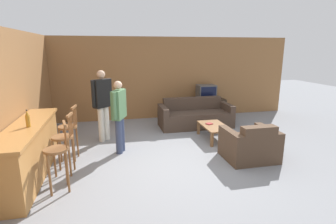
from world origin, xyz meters
TOP-DOWN VIEW (x-y plane):
  - ground_plane at (0.00, 0.00)m, footprint 24.00×24.00m
  - wall_back at (0.00, 3.62)m, footprint 9.40×0.08m
  - wall_left at (-3.10, 1.31)m, footprint 0.08×8.62m
  - bar_counter at (-2.77, 0.02)m, footprint 0.55×2.59m
  - bar_chair_near at (-2.19, -0.59)m, footprint 0.45×0.45m
  - bar_chair_mid at (-2.19, 0.02)m, footprint 0.42×0.42m
  - bar_chair_far at (-2.19, 0.66)m, footprint 0.43×0.43m
  - couch_far at (1.07, 2.37)m, footprint 2.09×0.90m
  - armchair_near at (1.41, -0.16)m, footprint 1.01×0.86m
  - coffee_table at (1.18, 1.16)m, footprint 0.58×1.03m
  - tv_unit at (1.72, 3.23)m, footprint 1.24×0.56m
  - tv at (1.72, 3.23)m, footprint 0.58×0.46m
  - bottle at (-2.69, -0.12)m, footprint 0.07×0.07m
  - book_on_table at (1.09, 1.29)m, footprint 0.19×0.18m
  - person_by_window at (-1.52, 1.70)m, footprint 0.48×0.45m
  - person_by_counter at (-1.17, 0.83)m, footprint 0.35×0.55m

SIDE VIEW (x-z plane):
  - ground_plane at x=0.00m, z-range 0.00..0.00m
  - couch_far at x=1.07m, z-range -0.11..0.70m
  - armchair_near at x=1.41m, z-range -0.10..0.70m
  - coffee_table at x=1.18m, z-range 0.13..0.49m
  - tv_unit at x=1.72m, z-range 0.00..0.63m
  - book_on_table at x=1.09m, z-range 0.36..0.39m
  - bar_counter at x=-2.77m, z-range 0.00..0.97m
  - bar_chair_near at x=-2.19m, z-range 0.04..1.16m
  - bar_chair_mid at x=-2.19m, z-range 0.04..1.16m
  - bar_chair_far at x=-2.19m, z-range 0.04..1.16m
  - tv at x=1.72m, z-range 0.63..1.09m
  - person_by_counter at x=-1.17m, z-range 0.10..1.68m
  - person_by_window at x=-1.52m, z-range 0.11..1.85m
  - bottle at x=-2.69m, z-range 0.95..1.24m
  - wall_back at x=0.00m, z-range 0.00..2.60m
  - wall_left at x=-3.10m, z-range 0.00..2.60m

